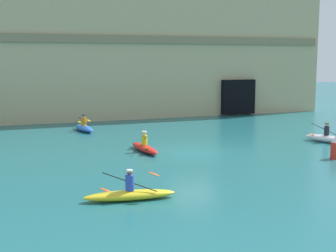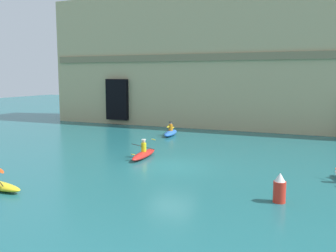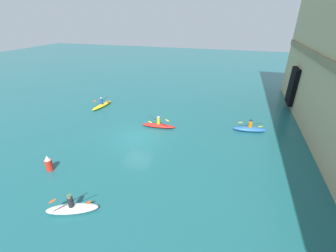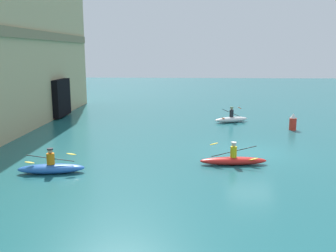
{
  "view_description": "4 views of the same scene",
  "coord_description": "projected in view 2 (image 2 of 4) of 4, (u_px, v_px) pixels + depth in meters",
  "views": [
    {
      "loc": [
        -10.08,
        -22.97,
        5.14
      ],
      "look_at": [
        -0.98,
        1.32,
        1.36
      ],
      "focal_mm": 50.0,
      "sensor_mm": 36.0,
      "label": 1
    },
    {
      "loc": [
        7.84,
        -18.8,
        5.0
      ],
      "look_at": [
        -0.92,
        1.67,
        1.99
      ],
      "focal_mm": 40.0,
      "sensor_mm": 36.0,
      "label": 2
    },
    {
      "loc": [
        16.18,
        7.97,
        9.97
      ],
      "look_at": [
        -1.6,
        2.5,
        0.71
      ],
      "focal_mm": 24.0,
      "sensor_mm": 36.0,
      "label": 3
    },
    {
      "loc": [
        -20.29,
        3.53,
        5.48
      ],
      "look_at": [
        1.02,
        4.72,
        1.23
      ],
      "focal_mm": 40.0,
      "sensor_mm": 36.0,
      "label": 4
    }
  ],
  "objects": [
    {
      "name": "ground_plane",
      "position": [
        171.0,
        166.0,
        20.86
      ],
      "size": [
        120.0,
        120.0,
        0.0
      ],
      "primitive_type": "plane",
      "color": "#1E6066"
    },
    {
      "name": "marker_buoy",
      "position": [
        280.0,
        189.0,
        14.8
      ],
      "size": [
        0.5,
        0.5,
        1.21
      ],
      "color": "red",
      "rests_on": "ground"
    },
    {
      "name": "cliff_bluff",
      "position": [
        242.0,
        61.0,
        36.66
      ],
      "size": [
        38.85,
        7.94,
        12.85
      ],
      "color": "tan",
      "rests_on": "ground"
    },
    {
      "name": "kayak_red",
      "position": [
        144.0,
        154.0,
        22.94
      ],
      "size": [
        0.92,
        3.35,
        1.14
      ],
      "rotation": [
        0.0,
        0.0,
        4.79
      ],
      "color": "red",
      "rests_on": "ground"
    },
    {
      "name": "kayak_blue",
      "position": [
        171.0,
        132.0,
        31.38
      ],
      "size": [
        1.22,
        3.11,
        1.17
      ],
      "rotation": [
        0.0,
        0.0,
        4.86
      ],
      "color": "blue",
      "rests_on": "ground"
    }
  ]
}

